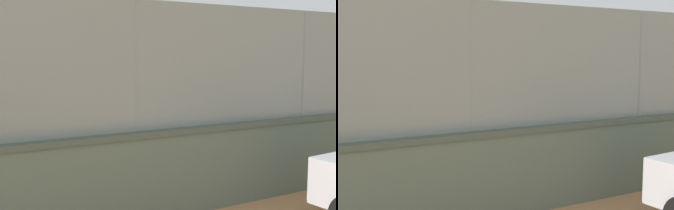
# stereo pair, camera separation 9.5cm
# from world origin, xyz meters

# --- Properties ---
(ground_plane) EXTENTS (260.00, 260.00, 0.00)m
(ground_plane) POSITION_xyz_m (0.00, 0.00, 0.00)
(ground_plane) COLOR tan
(perimeter_wall) EXTENTS (33.05, 0.55, 1.33)m
(perimeter_wall) POSITION_xyz_m (-1.25, 9.16, 0.67)
(perimeter_wall) COLOR slate
(perimeter_wall) RESTS_ON ground_plane
(fence_panel_on_wall) EXTENTS (32.46, 0.22, 1.85)m
(fence_panel_on_wall) POSITION_xyz_m (-1.25, 9.16, 2.25)
(fence_panel_on_wall) COLOR gray
(fence_panel_on_wall) RESTS_ON perimeter_wall
(player_near_wall_returning) EXTENTS (1.28, 0.76, 1.66)m
(player_near_wall_returning) POSITION_xyz_m (-1.23, 3.92, 0.98)
(player_near_wall_returning) COLOR navy
(player_near_wall_returning) RESTS_ON ground_plane
(player_at_service_line) EXTENTS (1.28, 0.79, 1.69)m
(player_at_service_line) POSITION_xyz_m (-5.42, 0.95, 1.00)
(player_at_service_line) COLOR navy
(player_at_service_line) RESTS_ON ground_plane
(sports_ball) EXTENTS (0.14, 0.14, 0.14)m
(sports_ball) POSITION_xyz_m (0.01, 5.69, 0.07)
(sports_ball) COLOR white
(sports_ball) RESTS_ON ground_plane
(spare_ball_by_wall) EXTENTS (0.09, 0.09, 0.09)m
(spare_ball_by_wall) POSITION_xyz_m (-2.64, 8.34, 0.04)
(spare_ball_by_wall) COLOR white
(spare_ball_by_wall) RESTS_ON ground_plane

